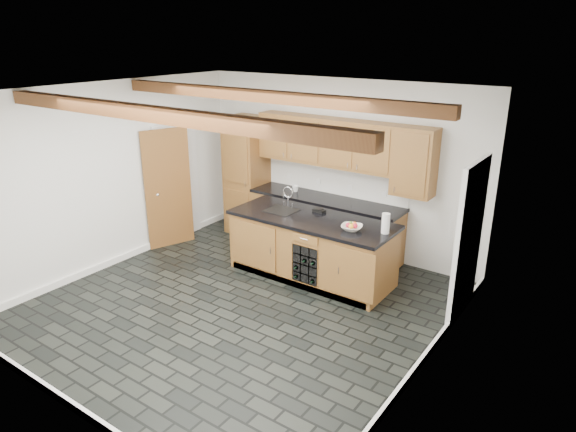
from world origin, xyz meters
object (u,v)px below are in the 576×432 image
Objects in this scene: island at (311,248)px; kitchen_scale at (319,210)px; paper_towel at (386,223)px; fruit_bowl at (352,228)px.

island is 12.38× the size of kitchen_scale.
paper_towel reaches higher than kitchen_scale.
fruit_bowl is (0.70, -0.09, 0.50)m from island.
kitchen_scale is 1.19m from paper_towel.
kitchen_scale is 0.72× the size of paper_towel.
kitchen_scale is 0.84m from fruit_bowl.
island is 8.72× the size of fruit_bowl.
paper_towel is (0.42, 0.16, 0.10)m from fruit_bowl.
island is 1.27m from paper_towel.
paper_towel is at bearing 3.56° from island.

